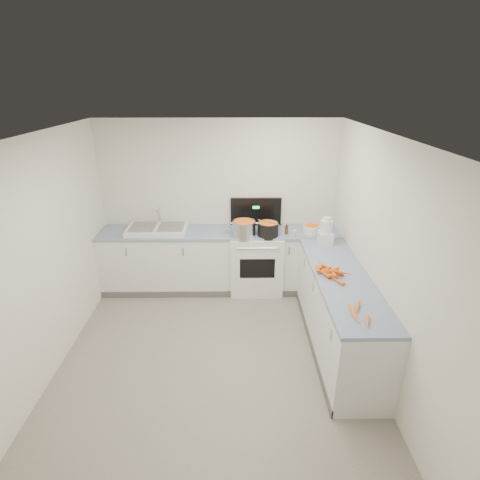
{
  "coord_description": "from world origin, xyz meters",
  "views": [
    {
      "loc": [
        0.25,
        -3.39,
        2.95
      ],
      "look_at": [
        0.3,
        1.1,
        1.05
      ],
      "focal_mm": 28.0,
      "sensor_mm": 36.0,
      "label": 1
    }
  ],
  "objects_px": {
    "black_pot": "(268,230)",
    "food_processor": "(326,232)",
    "extract_bottle": "(287,230)",
    "stove": "(256,260)",
    "sink": "(157,229)",
    "mixing_bowl": "(311,229)",
    "steel_pot": "(244,229)",
    "spice_jar": "(294,234)"
  },
  "relations": [
    {
      "from": "stove",
      "to": "spice_jar",
      "type": "xyz_separation_m",
      "value": [
        0.52,
        -0.22,
        0.51
      ]
    },
    {
      "from": "sink",
      "to": "steel_pot",
      "type": "height_order",
      "value": "sink"
    },
    {
      "from": "spice_jar",
      "to": "food_processor",
      "type": "distance_m",
      "value": 0.46
    },
    {
      "from": "sink",
      "to": "steel_pot",
      "type": "xyz_separation_m",
      "value": [
        1.26,
        -0.18,
        0.06
      ]
    },
    {
      "from": "stove",
      "to": "black_pot",
      "type": "relative_size",
      "value": 4.61
    },
    {
      "from": "stove",
      "to": "sink",
      "type": "xyz_separation_m",
      "value": [
        -1.45,
        0.02,
        0.5
      ]
    },
    {
      "from": "steel_pot",
      "to": "black_pot",
      "type": "xyz_separation_m",
      "value": [
        0.34,
        0.01,
        -0.01
      ]
    },
    {
      "from": "black_pot",
      "to": "extract_bottle",
      "type": "xyz_separation_m",
      "value": [
        0.27,
        0.05,
        -0.03
      ]
    },
    {
      "from": "steel_pot",
      "to": "food_processor",
      "type": "height_order",
      "value": "food_processor"
    },
    {
      "from": "black_pot",
      "to": "extract_bottle",
      "type": "bearing_deg",
      "value": 11.34
    },
    {
      "from": "stove",
      "to": "black_pot",
      "type": "xyz_separation_m",
      "value": [
        0.15,
        -0.16,
        0.55
      ]
    },
    {
      "from": "steel_pot",
      "to": "food_processor",
      "type": "bearing_deg",
      "value": -13.89
    },
    {
      "from": "stove",
      "to": "food_processor",
      "type": "height_order",
      "value": "stove"
    },
    {
      "from": "steel_pot",
      "to": "spice_jar",
      "type": "relative_size",
      "value": 3.85
    },
    {
      "from": "stove",
      "to": "food_processor",
      "type": "relative_size",
      "value": 3.7
    },
    {
      "from": "sink",
      "to": "extract_bottle",
      "type": "xyz_separation_m",
      "value": [
        1.87,
        -0.12,
        0.02
      ]
    },
    {
      "from": "steel_pot",
      "to": "extract_bottle",
      "type": "relative_size",
      "value": 2.78
    },
    {
      "from": "sink",
      "to": "extract_bottle",
      "type": "relative_size",
      "value": 7.34
    },
    {
      "from": "stove",
      "to": "steel_pot",
      "type": "xyz_separation_m",
      "value": [
        -0.19,
        -0.17,
        0.57
      ]
    },
    {
      "from": "extract_bottle",
      "to": "black_pot",
      "type": "bearing_deg",
      "value": -168.66
    },
    {
      "from": "stove",
      "to": "extract_bottle",
      "type": "height_order",
      "value": "stove"
    },
    {
      "from": "sink",
      "to": "extract_bottle",
      "type": "height_order",
      "value": "sink"
    },
    {
      "from": "black_pot",
      "to": "extract_bottle",
      "type": "height_order",
      "value": "black_pot"
    },
    {
      "from": "extract_bottle",
      "to": "spice_jar",
      "type": "height_order",
      "value": "extract_bottle"
    },
    {
      "from": "extract_bottle",
      "to": "food_processor",
      "type": "bearing_deg",
      "value": -34.38
    },
    {
      "from": "sink",
      "to": "spice_jar",
      "type": "xyz_separation_m",
      "value": [
        1.97,
        -0.24,
        0.0
      ]
    },
    {
      "from": "stove",
      "to": "steel_pot",
      "type": "bearing_deg",
      "value": -138.43
    },
    {
      "from": "sink",
      "to": "mixing_bowl",
      "type": "relative_size",
      "value": 3.56
    },
    {
      "from": "steel_pot",
      "to": "mixing_bowl",
      "type": "bearing_deg",
      "value": 6.17
    },
    {
      "from": "spice_jar",
      "to": "sink",
      "type": "bearing_deg",
      "value": 173.07
    },
    {
      "from": "sink",
      "to": "food_processor",
      "type": "bearing_deg",
      "value": -10.91
    },
    {
      "from": "black_pot",
      "to": "food_processor",
      "type": "relative_size",
      "value": 0.8
    },
    {
      "from": "steel_pot",
      "to": "mixing_bowl",
      "type": "xyz_separation_m",
      "value": [
        0.97,
        0.11,
        -0.04
      ]
    },
    {
      "from": "mixing_bowl",
      "to": "spice_jar",
      "type": "xyz_separation_m",
      "value": [
        -0.27,
        -0.16,
        -0.01
      ]
    },
    {
      "from": "stove",
      "to": "extract_bottle",
      "type": "xyz_separation_m",
      "value": [
        0.42,
        -0.11,
        0.52
      ]
    },
    {
      "from": "stove",
      "to": "steel_pot",
      "type": "relative_size",
      "value": 4.18
    },
    {
      "from": "sink",
      "to": "spice_jar",
      "type": "relative_size",
      "value": 10.19
    },
    {
      "from": "stove",
      "to": "steel_pot",
      "type": "height_order",
      "value": "stove"
    },
    {
      "from": "steel_pot",
      "to": "food_processor",
      "type": "xyz_separation_m",
      "value": [
        1.09,
        -0.27,
        0.06
      ]
    },
    {
      "from": "sink",
      "to": "extract_bottle",
      "type": "distance_m",
      "value": 1.88
    },
    {
      "from": "mixing_bowl",
      "to": "spice_jar",
      "type": "height_order",
      "value": "mixing_bowl"
    },
    {
      "from": "sink",
      "to": "black_pot",
      "type": "bearing_deg",
      "value": -6.35
    }
  ]
}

